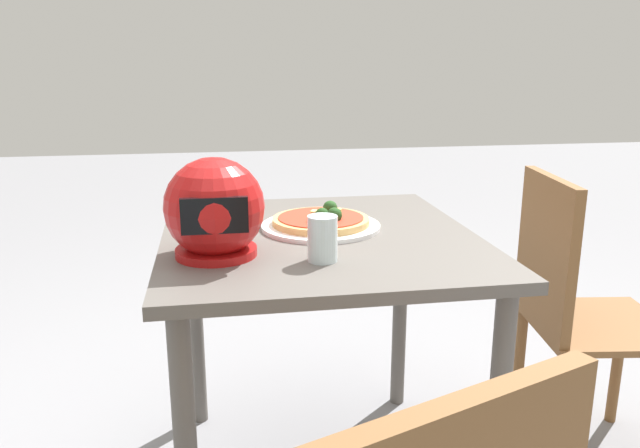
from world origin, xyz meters
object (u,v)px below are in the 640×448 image
(dining_table, at_px, (319,272))
(pizza, at_px, (322,219))
(motorcycle_helmet, at_px, (215,210))
(chair_side, at_px, (572,305))
(drinking_glass, at_px, (322,239))

(dining_table, distance_m, pizza, 0.15)
(motorcycle_helmet, height_order, chair_side, motorcycle_helmet)
(motorcycle_helmet, xyz_separation_m, drinking_glass, (-0.24, 0.08, -0.06))
(dining_table, distance_m, motorcycle_helmet, 0.38)
(motorcycle_helmet, distance_m, drinking_glass, 0.26)
(dining_table, xyz_separation_m, chair_side, (-0.78, -0.01, -0.15))
(pizza, bearing_deg, motorcycle_helmet, 35.07)
(motorcycle_helmet, relative_size, chair_side, 0.26)
(pizza, bearing_deg, drinking_glass, 80.53)
(dining_table, height_order, chair_side, chair_side)
(dining_table, bearing_deg, drinking_glass, 82.33)
(motorcycle_helmet, relative_size, drinking_glass, 2.20)
(motorcycle_helmet, bearing_deg, pizza, -144.93)
(drinking_glass, bearing_deg, chair_side, -163.30)
(drinking_glass, bearing_deg, dining_table, -97.67)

